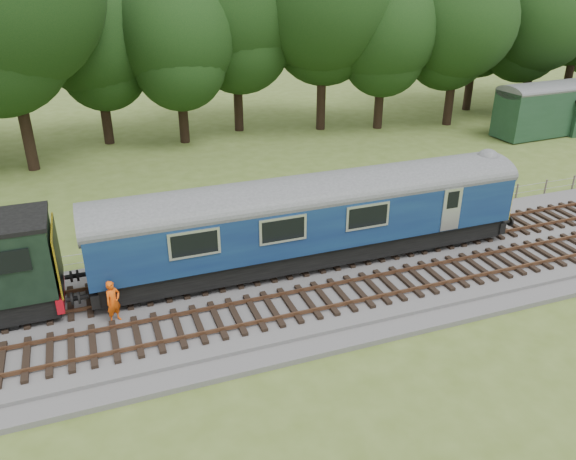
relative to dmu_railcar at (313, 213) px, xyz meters
name	(u,v)px	position (x,y,z in m)	size (l,w,h in m)	color
ground	(399,269)	(3.51, -1.40, -2.61)	(120.00, 120.00, 0.00)	#4E6424
ballast	(400,266)	(3.51, -1.40, -2.43)	(70.00, 7.00, 0.35)	#4C4C4F
track_north	(384,247)	(3.51, 0.00, -2.19)	(67.20, 2.40, 0.21)	black
track_south	(421,278)	(3.51, -3.00, -2.19)	(67.20, 2.40, 0.21)	black
fence	(353,228)	(3.51, 3.10, -2.61)	(64.00, 0.12, 1.00)	#6B6054
tree_line	(250,136)	(3.51, 20.60, -2.61)	(70.00, 8.00, 18.00)	black
dmu_railcar	(313,213)	(0.00, 0.00, 0.00)	(18.05, 2.86, 3.88)	black
worker	(113,302)	(-8.26, -1.69, -1.45)	(0.59, 0.39, 1.61)	#F8560D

